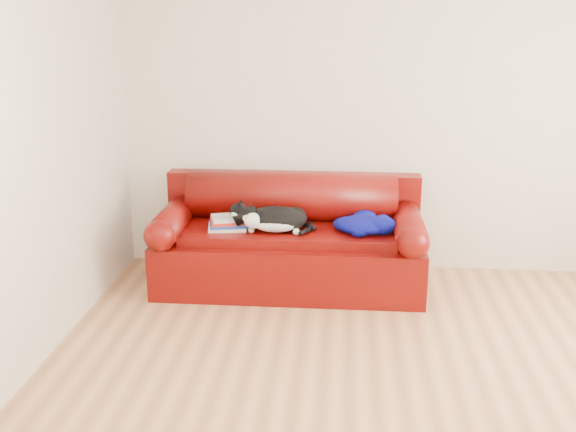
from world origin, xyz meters
name	(u,v)px	position (x,y,z in m)	size (l,w,h in m)	color
ground	(402,386)	(0.00, 0.00, 0.00)	(4.50, 4.50, 0.00)	#8E5D39
room_shell	(441,104)	(0.12, 0.02, 1.67)	(4.52, 4.02, 2.61)	beige
sofa_base	(290,258)	(-0.80, 1.49, 0.24)	(2.10, 0.90, 0.50)	#410602
sofa_back	(292,213)	(-0.80, 1.74, 0.54)	(2.10, 1.01, 0.88)	#410602
book_stack	(228,223)	(-1.27, 1.40, 0.55)	(0.33, 0.28, 0.10)	beige
cat	(275,220)	(-0.90, 1.36, 0.59)	(0.70, 0.37, 0.25)	black
blanket	(363,224)	(-0.22, 1.42, 0.56)	(0.51, 0.41, 0.15)	#050244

